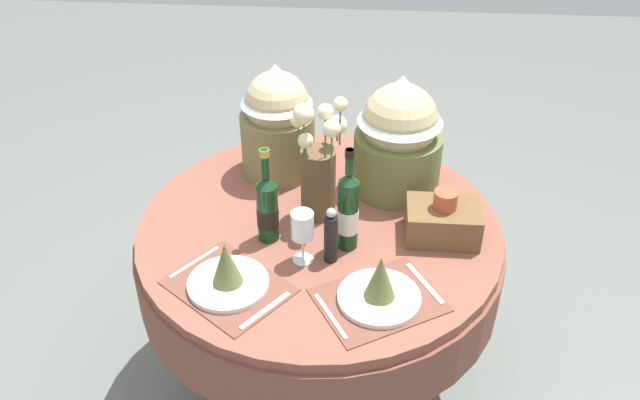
{
  "coord_description": "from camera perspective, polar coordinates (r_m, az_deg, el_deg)",
  "views": [
    {
      "loc": [
        0.14,
        -1.8,
        2.14
      ],
      "look_at": [
        0.0,
        0.03,
        0.82
      ],
      "focal_mm": 39.09,
      "sensor_mm": 36.0,
      "label": 1
    }
  ],
  "objects": [
    {
      "name": "ground",
      "position": [
        2.8,
        -0.05,
        -14.17
      ],
      "size": [
        8.0,
        8.0,
        0.0
      ],
      "primitive_type": "plane",
      "color": "slate"
    },
    {
      "name": "dining_table",
      "position": [
        2.38,
        -0.05,
        -4.94
      ],
      "size": [
        1.22,
        1.22,
        0.74
      ],
      "color": "brown",
      "rests_on": "ground"
    },
    {
      "name": "place_setting_left",
      "position": [
        2.05,
        -7.6,
        -6.07
      ],
      "size": [
        0.43,
        0.41,
        0.16
      ],
      "color": "brown",
      "rests_on": "dining_table"
    },
    {
      "name": "place_setting_right",
      "position": [
        1.99,
        4.91,
        -7.22
      ],
      "size": [
        0.42,
        0.4,
        0.16
      ],
      "color": "brown",
      "rests_on": "dining_table"
    },
    {
      "name": "flower_vase",
      "position": [
        2.24,
        -0.11,
        2.77
      ],
      "size": [
        0.18,
        0.2,
        0.43
      ],
      "color": "brown",
      "rests_on": "dining_table"
    },
    {
      "name": "wine_bottle_left",
      "position": [
        2.12,
        2.31,
        -0.88
      ],
      "size": [
        0.07,
        0.07,
        0.35
      ],
      "color": "#143819",
      "rests_on": "dining_table"
    },
    {
      "name": "wine_bottle_centre",
      "position": [
        2.17,
        -4.33,
        -0.62
      ],
      "size": [
        0.07,
        0.07,
        0.33
      ],
      "color": "#143819",
      "rests_on": "dining_table"
    },
    {
      "name": "wine_glass_left",
      "position": [
        2.07,
        -1.46,
        -2.21
      ],
      "size": [
        0.07,
        0.07,
        0.18
      ],
      "color": "silver",
      "rests_on": "dining_table"
    },
    {
      "name": "pepper_mill",
      "position": [
        2.09,
        0.9,
        -3.0
      ],
      "size": [
        0.04,
        0.04,
        0.19
      ],
      "color": "black",
      "rests_on": "dining_table"
    },
    {
      "name": "gift_tub_back_left",
      "position": [
        2.45,
        -3.54,
        6.85
      ],
      "size": [
        0.26,
        0.26,
        0.42
      ],
      "color": "olive",
      "rests_on": "dining_table"
    },
    {
      "name": "gift_tub_back_right",
      "position": [
        2.36,
        6.5,
        5.63
      ],
      "size": [
        0.3,
        0.3,
        0.43
      ],
      "color": "olive",
      "rests_on": "dining_table"
    },
    {
      "name": "woven_basket_side_right",
      "position": [
        2.24,
        10.02,
        -1.63
      ],
      "size": [
        0.23,
        0.17,
        0.17
      ],
      "color": "brown",
      "rests_on": "dining_table"
    }
  ]
}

